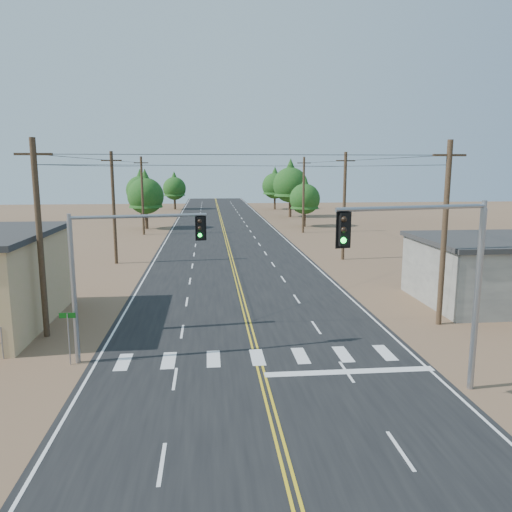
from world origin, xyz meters
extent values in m
plane|color=brown|center=(0.00, 0.00, 0.00)|extent=(220.00, 220.00, 0.00)
cube|color=black|center=(0.00, 30.00, 0.01)|extent=(15.00, 200.00, 0.02)
cylinder|color=gray|center=(-11.50, 9.00, 0.75)|extent=(0.06, 0.06, 1.50)
cylinder|color=#4C3826|center=(-10.50, 12.00, 5.00)|extent=(0.30, 0.30, 10.00)
cube|color=#4C3826|center=(-10.50, 12.00, 9.20)|extent=(1.80, 0.12, 0.12)
cylinder|color=#4C3826|center=(-10.50, 32.00, 5.00)|extent=(0.30, 0.30, 10.00)
cube|color=#4C3826|center=(-10.50, 32.00, 9.20)|extent=(1.80, 0.12, 0.12)
cylinder|color=#4C3826|center=(-10.50, 52.00, 5.00)|extent=(0.30, 0.30, 10.00)
cube|color=#4C3826|center=(-10.50, 52.00, 9.20)|extent=(1.80, 0.12, 0.12)
cylinder|color=#4C3826|center=(10.50, 12.00, 5.00)|extent=(0.30, 0.30, 10.00)
cube|color=#4C3826|center=(10.50, 12.00, 9.20)|extent=(1.80, 0.12, 0.12)
cylinder|color=#4C3826|center=(10.50, 32.00, 5.00)|extent=(0.30, 0.30, 10.00)
cube|color=#4C3826|center=(10.50, 32.00, 9.20)|extent=(1.80, 0.12, 0.12)
cylinder|color=#4C3826|center=(10.50, 52.00, 5.00)|extent=(0.30, 0.30, 10.00)
cube|color=#4C3826|center=(10.50, 52.00, 9.20)|extent=(1.80, 0.12, 0.12)
cylinder|color=gray|center=(-8.00, 8.21, 3.18)|extent=(0.22, 0.22, 6.36)
cylinder|color=gray|center=(-8.00, 8.21, 6.36)|extent=(0.16, 0.16, 0.55)
cylinder|color=gray|center=(-5.11, 8.70, 6.45)|extent=(5.81, 1.13, 0.15)
cube|color=black|center=(-2.49, 9.15, 5.86)|extent=(0.36, 0.32, 1.00)
sphere|color=black|center=(-2.51, 8.99, 6.18)|extent=(0.18, 0.18, 0.18)
sphere|color=black|center=(-2.51, 8.99, 5.86)|extent=(0.18, 0.18, 0.18)
sphere|color=#0CE533|center=(-2.51, 8.99, 5.55)|extent=(0.18, 0.18, 0.18)
cylinder|color=gray|center=(8.00, 4.00, 3.53)|extent=(0.24, 0.24, 7.07)
cylinder|color=gray|center=(8.00, 4.00, 7.07)|extent=(0.18, 0.18, 0.61)
cylinder|color=gray|center=(5.05, 3.36, 7.17)|extent=(5.94, 1.44, 0.16)
cube|color=black|center=(2.39, 2.78, 6.51)|extent=(0.41, 0.37, 1.11)
sphere|color=black|center=(2.35, 2.60, 6.86)|extent=(0.20, 0.20, 0.20)
sphere|color=black|center=(2.35, 2.60, 6.51)|extent=(0.20, 0.20, 0.20)
sphere|color=#0CE533|center=(2.35, 2.60, 6.16)|extent=(0.20, 0.20, 0.20)
cylinder|color=gray|center=(-8.28, 8.00, 1.17)|extent=(0.06, 0.06, 2.34)
cube|color=#0B5010|center=(-8.28, 8.00, 2.24)|extent=(0.70, 0.05, 0.23)
cylinder|color=#3F2D1E|center=(-10.87, 58.34, 1.53)|extent=(0.49, 0.49, 3.06)
cone|color=#164F17|center=(-10.87, 58.34, 5.77)|extent=(4.75, 4.75, 5.43)
sphere|color=#164F17|center=(-10.87, 58.34, 4.67)|extent=(5.09, 5.09, 5.09)
cylinder|color=#3F2D1E|center=(-14.00, 77.13, 1.53)|extent=(0.44, 0.44, 3.05)
cone|color=#164F17|center=(-14.00, 77.13, 5.76)|extent=(4.75, 4.75, 5.42)
sphere|color=#164F17|center=(-14.00, 77.13, 4.66)|extent=(5.08, 5.08, 5.08)
cylinder|color=#3F2D1E|center=(-9.03, 92.38, 1.43)|extent=(0.46, 0.46, 2.86)
cone|color=#164F17|center=(-9.03, 92.38, 5.39)|extent=(4.44, 4.44, 5.08)
sphere|color=#164F17|center=(-9.03, 92.38, 4.36)|extent=(4.76, 4.76, 4.76)
cylinder|color=#3F2D1E|center=(12.03, 58.90, 1.34)|extent=(0.40, 0.40, 2.68)
cone|color=#164F17|center=(12.03, 58.90, 5.05)|extent=(4.16, 4.16, 4.76)
sphere|color=#164F17|center=(12.03, 58.90, 4.09)|extent=(4.46, 4.46, 4.46)
cylinder|color=#3F2D1E|center=(12.34, 73.80, 1.84)|extent=(0.50, 0.50, 3.68)
cone|color=#164F17|center=(12.34, 73.80, 6.96)|extent=(5.73, 5.73, 6.55)
sphere|color=#164F17|center=(12.34, 73.80, 5.63)|extent=(6.14, 6.14, 6.14)
cylinder|color=#3F2D1E|center=(11.82, 90.41, 1.60)|extent=(0.42, 0.42, 3.20)
cone|color=#164F17|center=(11.82, 90.41, 6.04)|extent=(4.98, 4.98, 5.69)
sphere|color=#164F17|center=(11.82, 90.41, 4.89)|extent=(5.33, 5.33, 5.33)
camera|label=1|loc=(-2.13, -13.49, 8.53)|focal=35.00mm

